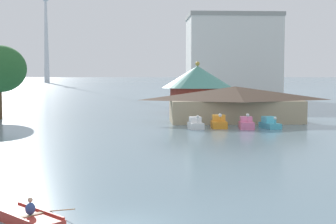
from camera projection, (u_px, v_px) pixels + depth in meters
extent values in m
cube|color=#B7382D|center=(27.00, 219.00, 20.18)|extent=(3.50, 3.59, 0.37)
cube|color=#B7382D|center=(13.00, 216.00, 19.72)|extent=(2.48, 2.61, 0.10)
cube|color=#B7382D|center=(40.00, 210.00, 20.61)|extent=(2.48, 2.61, 0.10)
cube|color=#997F5B|center=(30.00, 215.00, 19.98)|extent=(0.99, 0.95, 0.04)
ellipsoid|color=#334C8C|center=(30.00, 209.00, 19.96)|extent=(0.54, 0.53, 0.51)
sphere|color=tan|center=(30.00, 200.00, 19.93)|extent=(0.22, 0.22, 0.22)
cylinder|color=tan|center=(62.00, 210.00, 21.30)|extent=(1.37, 1.45, 0.52)
cube|color=white|center=(196.00, 126.00, 55.12)|extent=(1.76, 2.40, 0.70)
cube|color=white|center=(195.00, 120.00, 55.34)|extent=(1.37, 1.16, 0.64)
cylinder|color=white|center=(198.00, 121.00, 54.20)|extent=(0.14, 0.14, 0.58)
sphere|color=white|center=(198.00, 117.00, 54.16)|extent=(0.33, 0.33, 0.33)
cube|color=orange|center=(219.00, 125.00, 55.77)|extent=(1.73, 2.49, 0.80)
cube|color=gold|center=(219.00, 118.00, 56.02)|extent=(1.45, 1.14, 0.70)
cylinder|color=orange|center=(220.00, 119.00, 54.74)|extent=(0.14, 0.14, 0.57)
sphere|color=white|center=(220.00, 115.00, 54.70)|extent=(0.39, 0.39, 0.39)
cube|color=pink|center=(246.00, 125.00, 55.00)|extent=(1.70, 2.55, 0.80)
cube|color=pink|center=(246.00, 119.00, 55.25)|extent=(1.37, 1.19, 0.58)
cylinder|color=pink|center=(248.00, 120.00, 53.97)|extent=(0.14, 0.14, 0.67)
sphere|color=white|center=(248.00, 115.00, 53.93)|extent=(0.35, 0.35, 0.35)
cube|color=#4CB7CC|center=(270.00, 126.00, 55.69)|extent=(2.07, 3.20, 0.61)
cube|color=#5DCDE2|center=(269.00, 119.00, 56.00)|extent=(1.50, 1.57, 0.71)
cylinder|color=#4CB7CC|center=(275.00, 122.00, 54.52)|extent=(0.14, 0.14, 0.48)
sphere|color=white|center=(275.00, 118.00, 54.49)|extent=(0.32, 0.32, 0.32)
cube|color=tan|center=(235.00, 111.00, 62.79)|extent=(16.55, 6.90, 2.85)
pyramid|color=brown|center=(235.00, 93.00, 62.61)|extent=(17.88, 7.94, 1.74)
cylinder|color=#993328|center=(197.00, 100.00, 77.02)|extent=(8.58, 8.58, 4.02)
cone|color=teal|center=(197.00, 77.00, 76.73)|extent=(11.21, 11.21, 3.43)
sphere|color=#B7993D|center=(197.00, 64.00, 76.57)|extent=(0.70, 0.70, 0.70)
cylinder|color=brown|center=(0.00, 106.00, 66.75)|extent=(0.45, 0.45, 3.68)
cube|color=silver|center=(233.00, 59.00, 121.29)|extent=(22.02, 13.77, 19.83)
cube|color=#999993|center=(233.00, 17.00, 120.49)|extent=(22.46, 14.05, 1.00)
cone|color=silver|center=(46.00, 11.00, 353.01)|extent=(3.97, 3.97, 103.90)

